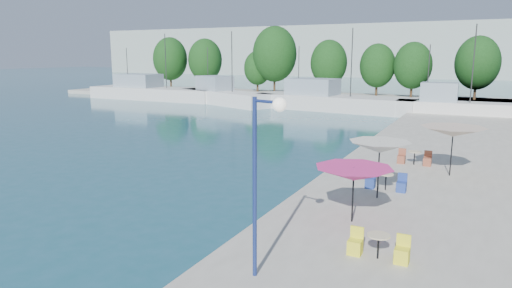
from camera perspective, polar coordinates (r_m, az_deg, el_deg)
The scene contains 21 objects.
quay_far at distance 69.45m, azimuth 8.65°, elevation 5.65°, with size 90.00×16.00×0.60m, color #9D9A8E.
hill_west at distance 164.61m, azimuth 11.49°, elevation 11.28°, with size 180.00×40.00×16.00m, color #9BA9A0.
trawler_01 at distance 72.35m, azimuth -12.80°, elevation 6.33°, with size 21.74×5.91×10.20m.
trawler_02 at distance 63.88m, azimuth -4.11°, elevation 5.98°, with size 16.70×10.34×10.20m.
trawler_03 at distance 57.15m, azimuth 9.30°, elevation 5.27°, with size 20.39×7.20×10.20m.
trawler_04 at distance 52.94m, azimuth 23.44°, elevation 4.06°, with size 12.33×3.43×10.20m.
tree_01 at distance 87.42m, azimuth -10.68°, elevation 10.41°, with size 6.32×6.32×9.35m.
tree_02 at distance 84.20m, azimuth -6.38°, elevation 10.39°, with size 6.11×6.11×9.05m.
tree_03 at distance 78.27m, azimuth 0.20°, elevation 9.48°, with size 4.61×4.61×6.82m.
tree_04 at distance 76.91m, azimuth 2.35°, elevation 11.17°, with size 7.32×7.32×10.83m.
tree_05 at distance 73.83m, azimuth 9.08°, elevation 10.00°, with size 5.74×5.74×8.49m.
tree_06 at distance 72.21m, azimuth 14.95°, elevation 9.44°, with size 5.29×5.29×7.84m.
tree_07 at distance 70.26m, azimuth 19.01°, elevation 9.26°, with size 5.40×5.40×7.99m.
tree_08 at distance 70.33m, azimuth 25.95°, elevation 9.11°, with size 5.90×5.90×8.73m.
umbrella_pink at distance 16.96m, azimuth 12.12°, elevation -3.67°, with size 2.89×2.89×2.08m.
umbrella_white at distance 19.99m, azimuth 15.20°, elevation -0.38°, with size 2.63×2.63×2.49m.
umbrella_cream at distance 25.01m, azimuth 23.42°, elevation 1.41°, with size 3.22×3.22×2.53m.
cafe_table_01 at distance 14.62m, azimuth 15.00°, elevation -12.63°, with size 1.82×0.70×0.76m.
cafe_table_02 at distance 21.72m, azimuth 15.90°, elevation -4.82°, with size 1.82×0.70×0.76m.
cafe_table_03 at distance 27.17m, azimuth 19.16°, elevation -1.86°, with size 1.82×0.70×0.76m.
street_lamp at distance 11.92m, azimuth 1.02°, elevation -1.44°, with size 1.02×0.41×5.03m.
Camera 1 is at (13.17, 1.16, 6.66)m, focal length 32.00 mm.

